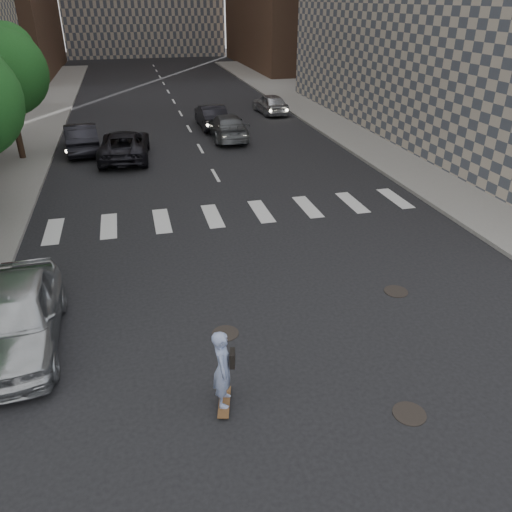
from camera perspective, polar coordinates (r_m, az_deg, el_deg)
The scene contains 13 objects.
ground at distance 12.62m, azimuth 6.65°, elevation -10.61°, with size 160.00×160.00×0.00m, color black.
sidewalk_right at distance 35.31m, azimuth 18.02°, elevation 13.66°, with size 13.00×80.00×0.15m, color gray.
tree_c at distance 29.06m, azimuth -26.78°, elevation 18.67°, with size 4.20×4.20×6.60m.
manhole_a at distance 11.40m, azimuth 17.12°, elevation -16.83°, with size 0.70×0.70×0.02m, color black.
manhole_b at distance 13.09m, azimuth -3.53°, elevation -8.80°, with size 0.70×0.70×0.02m, color black.
manhole_c at distance 15.36m, azimuth 15.71°, elevation -3.91°, with size 0.70×0.70×0.02m, color black.
skateboarder at distance 10.48m, azimuth -3.76°, elevation -12.71°, with size 0.58×0.98×1.89m.
silver_sedan at distance 13.55m, azimuth -25.69°, elevation -6.26°, with size 1.97×4.90×1.67m, color #BABDC1.
traffic_car_a at distance 30.14m, azimuth -19.37°, elevation 12.65°, with size 1.67×4.78×1.58m, color black.
traffic_car_b at distance 31.35m, azimuth -3.30°, elevation 14.54°, with size 2.06×5.06×1.47m, color #53565A.
traffic_car_c at distance 28.09m, azimuth -14.80°, elevation 12.18°, with size 2.47×5.36×1.49m, color black.
traffic_car_d at distance 38.61m, azimuth 1.65°, elevation 17.01°, with size 1.70×4.24×1.44m, color silver.
traffic_car_e at distance 34.35m, azimuth -5.15°, elevation 15.64°, with size 1.58×4.54×1.50m, color black.
Camera 1 is at (-3.80, -9.20, 7.75)m, focal length 35.00 mm.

